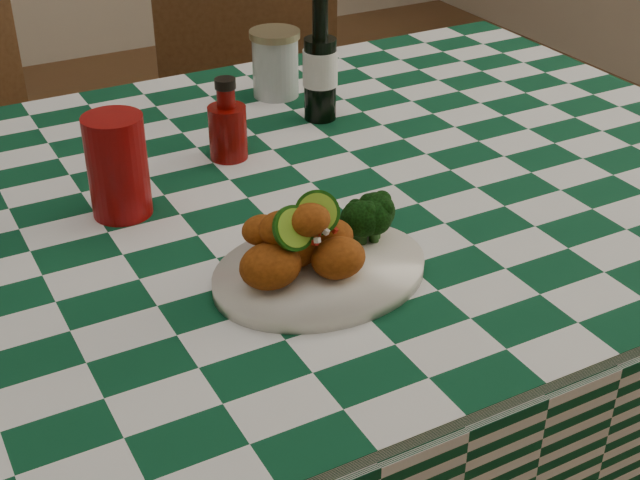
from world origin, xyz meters
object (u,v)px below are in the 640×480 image
dining_table (258,407)px  ketchup_bottle (227,119)px  mason_jar (275,64)px  wooden_chair_right (263,163)px  plate (320,272)px  fried_chicken_pile (306,238)px  beer_bottle (320,59)px  red_tumbler (118,166)px  wooden_chair_left (6,231)px

dining_table → ketchup_bottle: bearing=77.3°
mason_jar → wooden_chair_right: wooden_chair_right is taller
plate → fried_chicken_pile: bearing=180.0°
dining_table → wooden_chair_right: 0.77m
ketchup_bottle → beer_bottle: beer_bottle is taller
red_tumbler → plate: bearing=-59.9°
red_tumbler → wooden_chair_right: size_ratio=0.15×
red_tumbler → ketchup_bottle: red_tumbler is taller
beer_bottle → wooden_chair_right: size_ratio=0.22×
red_tumbler → mason_jar: red_tumbler is taller
red_tumbler → beer_bottle: size_ratio=0.68×
ketchup_bottle → mason_jar: size_ratio=1.08×
wooden_chair_right → wooden_chair_left: bearing=-165.9°
beer_bottle → fried_chicken_pile: bearing=-120.4°
ketchup_bottle → beer_bottle: bearing=19.1°
wooden_chair_left → fried_chicken_pile: bearing=-97.6°
red_tumbler → wooden_chair_left: 0.79m
red_tumbler → mason_jar: bearing=37.8°
fried_chicken_pile → ketchup_bottle: bearing=80.9°
wooden_chair_left → wooden_chair_right: 0.59m
wooden_chair_right → fried_chicken_pile: bearing=-95.1°
mason_jar → wooden_chair_left: size_ratio=0.14×
wooden_chair_left → wooden_chair_right: wooden_chair_right is taller
red_tumbler → wooden_chair_left: (-0.08, 0.67, -0.42)m
plate → wooden_chair_right: wooden_chair_right is taller
plate → wooden_chair_left: 1.04m
beer_bottle → wooden_chair_left: bearing=133.9°
dining_table → wooden_chair_left: bearing=109.8°
fried_chicken_pile → beer_bottle: bearing=59.6°
mason_jar → wooden_chair_left: mason_jar is taller
wooden_chair_left → wooden_chair_right: size_ratio=0.93×
red_tumbler → mason_jar: size_ratio=1.20×
plate → mason_jar: mason_jar is taller
red_tumbler → beer_bottle: bearing=22.3°
mason_jar → beer_bottle: 0.14m
plate → wooden_chair_left: bearing=104.6°
ketchup_bottle → mason_jar: 0.27m
ketchup_bottle → beer_bottle: (0.20, 0.07, 0.04)m
beer_bottle → wooden_chair_right: (0.11, 0.48, -0.42)m
fried_chicken_pile → red_tumbler: (-0.14, 0.28, 0.01)m
mason_jar → wooden_chair_right: size_ratio=0.13×
plate → red_tumbler: (-0.16, 0.28, 0.06)m
ketchup_bottle → beer_bottle: 0.21m
dining_table → plate: (-0.01, -0.23, 0.40)m
fried_chicken_pile → beer_bottle: size_ratio=0.67×
wooden_chair_left → plate: bearing=-96.5°
dining_table → wooden_chair_left: (-0.25, 0.71, 0.05)m
ketchup_bottle → dining_table: bearing=-102.7°
wooden_chair_left → wooden_chair_right: bearing=-23.5°
plate → wooden_chair_right: bearing=69.4°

